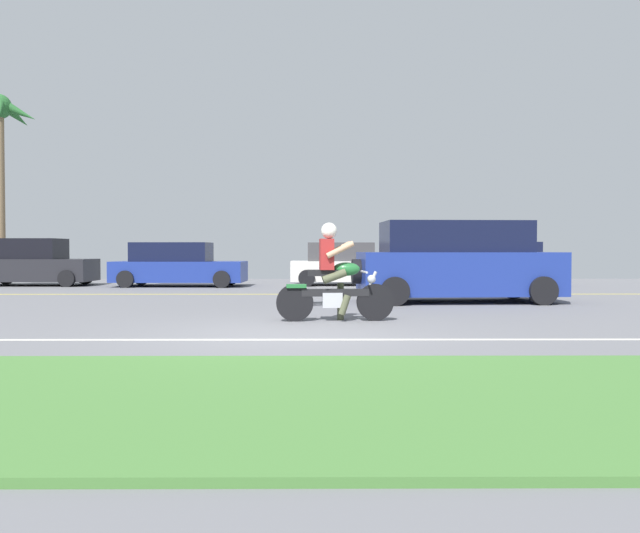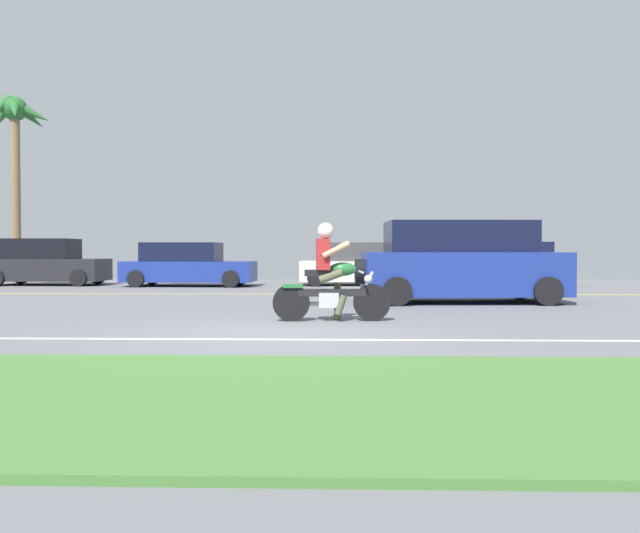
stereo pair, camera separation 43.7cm
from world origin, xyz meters
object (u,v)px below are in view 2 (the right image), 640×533
(motorcyclist, at_px, (331,280))
(suv_nearby, at_px, (461,263))
(parked_car_1, at_px, (187,266))
(palm_tree_0, at_px, (15,131))
(parked_car_3, at_px, (505,265))
(parked_car_0, at_px, (47,264))
(parked_car_2, at_px, (354,265))

(motorcyclist, distance_m, suv_nearby, 5.02)
(parked_car_1, bearing_deg, palm_tree_0, 156.61)
(parked_car_1, height_order, parked_car_3, parked_car_3)
(suv_nearby, relative_size, parked_car_1, 1.10)
(suv_nearby, relative_size, parked_car_0, 1.24)
(parked_car_0, xyz_separation_m, palm_tree_0, (-2.44, 2.74, 5.11))
(parked_car_1, relative_size, palm_tree_0, 0.61)
(parked_car_1, bearing_deg, suv_nearby, -39.51)
(parked_car_1, xyz_separation_m, palm_tree_0, (-7.51, 3.25, 5.17))
(suv_nearby, xyz_separation_m, parked_car_1, (-7.97, 6.57, -0.23))
(parked_car_2, bearing_deg, suv_nearby, -72.47)
(parked_car_1, relative_size, parked_car_2, 1.13)
(parked_car_0, relative_size, parked_car_2, 1.01)
(parked_car_0, xyz_separation_m, parked_car_2, (10.74, 0.20, -0.06))
(parked_car_0, bearing_deg, motorcyclist, -47.86)
(motorcyclist, height_order, suv_nearby, suv_nearby)
(parked_car_3, xyz_separation_m, palm_tree_0, (-18.31, 2.77, 5.16))
(motorcyclist, relative_size, parked_car_0, 0.52)
(parked_car_0, height_order, parked_car_2, parked_car_0)
(palm_tree_0, bearing_deg, parked_car_2, -10.91)
(motorcyclist, height_order, parked_car_3, motorcyclist)
(parked_car_3, height_order, palm_tree_0, palm_tree_0)
(parked_car_3, distance_m, palm_tree_0, 19.22)
(parked_car_0, height_order, parked_car_1, parked_car_0)
(motorcyclist, height_order, palm_tree_0, palm_tree_0)
(parked_car_0, height_order, palm_tree_0, palm_tree_0)
(motorcyclist, height_order, parked_car_2, motorcyclist)
(suv_nearby, bearing_deg, palm_tree_0, 147.60)
(parked_car_1, relative_size, parked_car_3, 1.01)
(suv_nearby, height_order, parked_car_2, suv_nearby)
(suv_nearby, height_order, palm_tree_0, palm_tree_0)
(motorcyclist, relative_size, palm_tree_0, 0.28)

